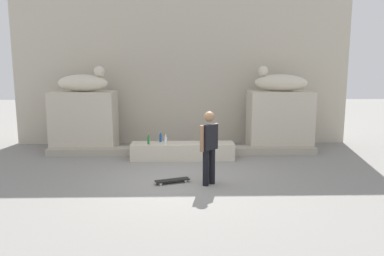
{
  "coord_description": "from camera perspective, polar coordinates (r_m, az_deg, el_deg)",
  "views": [
    {
      "loc": [
        -0.0,
        -8.7,
        2.73
      ],
      "look_at": [
        0.24,
        0.89,
        1.1
      ],
      "focal_mm": 36.22,
      "sensor_mm": 36.0,
      "label": 1
    }
  ],
  "objects": [
    {
      "name": "pedestal_left",
      "position": [
        12.43,
        -15.55,
        0.94
      ],
      "size": [
        1.93,
        1.14,
        1.85
      ],
      "primitive_type": "cube",
      "color": "beige",
      "rests_on": "ground_plane"
    },
    {
      "name": "bottle_blue",
      "position": [
        11.19,
        -4.65,
        -1.44
      ],
      "size": [
        0.07,
        0.07,
        0.29
      ],
      "color": "#194C99",
      "rests_on": "ledge_block"
    },
    {
      "name": "facade_wall",
      "position": [
        13.23,
        -1.45,
        11.12
      ],
      "size": [
        11.08,
        0.6,
        6.14
      ],
      "primitive_type": "cube",
      "color": "#BEB4A1",
      "rests_on": "ground_plane"
    },
    {
      "name": "statue_reclining_right",
      "position": [
        12.31,
        12.79,
        6.63
      ],
      "size": [
        1.69,
        0.93,
        0.78
      ],
      "rotation": [
        0.0,
        0.0,
        2.89
      ],
      "color": "beige",
      "rests_on": "pedestal_right"
    },
    {
      "name": "ledge_block",
      "position": [
        11.05,
        -1.38,
        -3.41
      ],
      "size": [
        2.92,
        0.66,
        0.47
      ],
      "primitive_type": "cube",
      "color": "beige",
      "rests_on": "ground_plane"
    },
    {
      "name": "ground_plane",
      "position": [
        9.12,
        -1.36,
        -7.78
      ],
      "size": [
        40.0,
        40.0,
        0.0
      ],
      "primitive_type": "plane",
      "color": "gray"
    },
    {
      "name": "bottle_green",
      "position": [
        10.88,
        -6.42,
        -1.77
      ],
      "size": [
        0.06,
        0.06,
        0.3
      ],
      "color": "#1E722D",
      "rests_on": "ledge_block"
    },
    {
      "name": "bottle_clear",
      "position": [
        10.92,
        -3.87,
        -1.77
      ],
      "size": [
        0.07,
        0.07,
        0.27
      ],
      "color": "silver",
      "rests_on": "ledge_block"
    },
    {
      "name": "pedestal_right",
      "position": [
        12.43,
        12.75,
        1.06
      ],
      "size": [
        1.93,
        1.14,
        1.85
      ],
      "primitive_type": "cube",
      "color": "beige",
      "rests_on": "ground_plane"
    },
    {
      "name": "stair_step",
      "position": [
        11.63,
        -1.38,
        -3.38
      ],
      "size": [
        8.0,
        0.5,
        0.22
      ],
      "primitive_type": "cube",
      "color": "#A9A08F",
      "rests_on": "ground_plane"
    },
    {
      "name": "statue_reclining_left",
      "position": [
        12.3,
        -15.65,
        6.51
      ],
      "size": [
        1.68,
        0.85,
        0.78
      ],
      "rotation": [
        0.0,
        0.0,
        -0.19
      ],
      "color": "beige",
      "rests_on": "pedestal_left"
    },
    {
      "name": "skater",
      "position": [
        8.62,
        2.56,
        -2.47
      ],
      "size": [
        0.43,
        0.39,
        1.67
      ],
      "rotation": [
        0.0,
        0.0,
        3.86
      ],
      "color": "black",
      "rests_on": "ground_plane"
    },
    {
      "name": "skateboard",
      "position": [
        8.96,
        -2.89,
        -7.69
      ],
      "size": [
        0.82,
        0.46,
        0.08
      ],
      "rotation": [
        0.0,
        0.0,
        3.49
      ],
      "color": "black",
      "rests_on": "ground_plane"
    }
  ]
}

